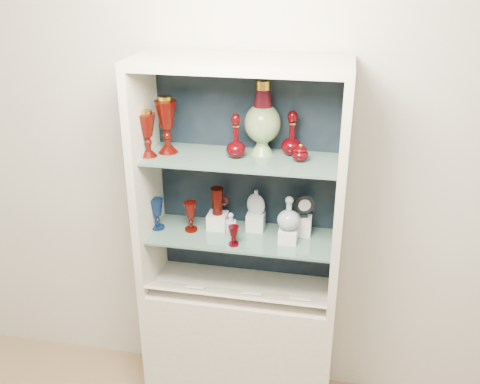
% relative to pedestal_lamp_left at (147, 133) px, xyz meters
% --- Properties ---
extents(wall_back, '(3.50, 0.02, 2.80)m').
position_rel_pedestal_lamp_left_xyz_m(wall_back, '(0.44, 0.26, -0.18)').
color(wall_back, beige).
rests_on(wall_back, ground).
extents(cabinet_base, '(1.00, 0.40, 0.75)m').
position_rel_pedestal_lamp_left_xyz_m(cabinet_base, '(0.44, 0.04, -1.21)').
color(cabinet_base, beige).
rests_on(cabinet_base, ground).
extents(cabinet_back_panel, '(0.98, 0.02, 1.15)m').
position_rel_pedestal_lamp_left_xyz_m(cabinet_back_panel, '(0.44, 0.23, -0.26)').
color(cabinet_back_panel, black).
rests_on(cabinet_back_panel, cabinet_base).
extents(cabinet_side_left, '(0.04, 0.40, 1.15)m').
position_rel_pedestal_lamp_left_xyz_m(cabinet_side_left, '(-0.04, 0.04, -0.26)').
color(cabinet_side_left, beige).
rests_on(cabinet_side_left, cabinet_base).
extents(cabinet_side_right, '(0.04, 0.40, 1.15)m').
position_rel_pedestal_lamp_left_xyz_m(cabinet_side_right, '(0.92, 0.04, -0.26)').
color(cabinet_side_right, beige).
rests_on(cabinet_side_right, cabinet_base).
extents(cabinet_top_cap, '(1.00, 0.40, 0.04)m').
position_rel_pedestal_lamp_left_xyz_m(cabinet_top_cap, '(0.44, 0.04, 0.34)').
color(cabinet_top_cap, beige).
rests_on(cabinet_top_cap, cabinet_side_left).
extents(shelf_lower, '(0.92, 0.34, 0.01)m').
position_rel_pedestal_lamp_left_xyz_m(shelf_lower, '(0.44, 0.06, -0.54)').
color(shelf_lower, slate).
rests_on(shelf_lower, cabinet_side_left).
extents(shelf_upper, '(0.92, 0.34, 0.01)m').
position_rel_pedestal_lamp_left_xyz_m(shelf_upper, '(0.44, 0.06, -0.12)').
color(shelf_upper, slate).
rests_on(shelf_upper, cabinet_side_left).
extents(label_ledge, '(0.92, 0.17, 0.09)m').
position_rel_pedestal_lamp_left_xyz_m(label_ledge, '(0.44, -0.07, -0.80)').
color(label_ledge, beige).
rests_on(label_ledge, cabinet_base).
extents(label_card_0, '(0.10, 0.06, 0.03)m').
position_rel_pedestal_lamp_left_xyz_m(label_card_0, '(0.52, -0.07, -0.79)').
color(label_card_0, white).
rests_on(label_card_0, label_ledge).
extents(label_card_1, '(0.10, 0.06, 0.03)m').
position_rel_pedestal_lamp_left_xyz_m(label_card_1, '(0.23, -0.07, -0.79)').
color(label_card_1, white).
rests_on(label_card_1, label_ledge).
extents(label_card_2, '(0.10, 0.06, 0.03)m').
position_rel_pedestal_lamp_left_xyz_m(label_card_2, '(0.77, -0.07, -0.79)').
color(label_card_2, white).
rests_on(label_card_2, label_ledge).
extents(pedestal_lamp_left, '(0.10, 0.10, 0.23)m').
position_rel_pedestal_lamp_left_xyz_m(pedestal_lamp_left, '(0.00, 0.00, 0.00)').
color(pedestal_lamp_left, '#410803').
rests_on(pedestal_lamp_left, shelf_upper).
extents(pedestal_lamp_right, '(0.14, 0.14, 0.28)m').
position_rel_pedestal_lamp_left_xyz_m(pedestal_lamp_right, '(0.07, 0.07, 0.03)').
color(pedestal_lamp_right, '#410803').
rests_on(pedestal_lamp_right, shelf_upper).
extents(enamel_urn, '(0.18, 0.18, 0.36)m').
position_rel_pedestal_lamp_left_xyz_m(enamel_urn, '(0.53, 0.14, 0.07)').
color(enamel_urn, '#0A4221').
rests_on(enamel_urn, shelf_upper).
extents(ruby_decanter_a, '(0.12, 0.12, 0.24)m').
position_rel_pedestal_lamp_left_xyz_m(ruby_decanter_a, '(0.42, 0.06, 0.01)').
color(ruby_decanter_a, '#450004').
rests_on(ruby_decanter_a, shelf_upper).
extents(ruby_decanter_b, '(0.13, 0.13, 0.23)m').
position_rel_pedestal_lamp_left_xyz_m(ruby_decanter_b, '(0.67, 0.15, 0.00)').
color(ruby_decanter_b, '#450004').
rests_on(ruby_decanter_b, shelf_upper).
extents(lidded_bowl, '(0.08, 0.08, 0.09)m').
position_rel_pedestal_lamp_left_xyz_m(lidded_bowl, '(0.72, 0.07, -0.07)').
color(lidded_bowl, '#450004').
rests_on(lidded_bowl, shelf_upper).
extents(cobalt_goblet, '(0.07, 0.07, 0.17)m').
position_rel_pedestal_lamp_left_xyz_m(cobalt_goblet, '(0.00, 0.05, -0.45)').
color(cobalt_goblet, '#091A41').
rests_on(cobalt_goblet, shelf_lower).
extents(ruby_goblet_tall, '(0.08, 0.08, 0.16)m').
position_rel_pedestal_lamp_left_xyz_m(ruby_goblet_tall, '(0.18, 0.06, -0.45)').
color(ruby_goblet_tall, '#410803').
rests_on(ruby_goblet_tall, shelf_lower).
extents(ruby_goblet_small, '(0.06, 0.06, 0.10)m').
position_rel_pedestal_lamp_left_xyz_m(ruby_goblet_small, '(0.43, -0.05, -0.48)').
color(ruby_goblet_small, '#450004').
rests_on(ruby_goblet_small, shelf_lower).
extents(riser_ruby_pitcher, '(0.10, 0.10, 0.08)m').
position_rel_pedestal_lamp_left_xyz_m(riser_ruby_pitcher, '(0.31, 0.12, -0.49)').
color(riser_ruby_pitcher, silver).
rests_on(riser_ruby_pitcher, shelf_lower).
extents(ruby_pitcher, '(0.11, 0.08, 0.14)m').
position_rel_pedestal_lamp_left_xyz_m(ruby_pitcher, '(0.31, 0.12, -0.38)').
color(ruby_pitcher, '#410803').
rests_on(ruby_pitcher, riser_ruby_pitcher).
extents(clear_square_bottle, '(0.06, 0.06, 0.15)m').
position_rel_pedestal_lamp_left_xyz_m(clear_square_bottle, '(0.40, 0.01, -0.46)').
color(clear_square_bottle, '#8F9BA9').
rests_on(clear_square_bottle, shelf_lower).
extents(riser_flat_flask, '(0.09, 0.09, 0.09)m').
position_rel_pedestal_lamp_left_xyz_m(riser_flat_flask, '(0.50, 0.14, -0.49)').
color(riser_flat_flask, silver).
rests_on(riser_flat_flask, shelf_lower).
extents(flat_flask, '(0.10, 0.06, 0.14)m').
position_rel_pedestal_lamp_left_xyz_m(flat_flask, '(0.50, 0.14, -0.38)').
color(flat_flask, '#A7AEB9').
rests_on(flat_flask, riser_flat_flask).
extents(riser_clear_round_decanter, '(0.09, 0.09, 0.07)m').
position_rel_pedestal_lamp_left_xyz_m(riser_clear_round_decanter, '(0.68, 0.04, -0.50)').
color(riser_clear_round_decanter, silver).
rests_on(riser_clear_round_decanter, shelf_lower).
extents(clear_round_decanter, '(0.12, 0.12, 0.17)m').
position_rel_pedestal_lamp_left_xyz_m(clear_round_decanter, '(0.68, 0.04, -0.38)').
color(clear_round_decanter, '#8F9BA9').
rests_on(clear_round_decanter, riser_clear_round_decanter).
extents(riser_cameo_medallion, '(0.08, 0.08, 0.10)m').
position_rel_pedestal_lamp_left_xyz_m(riser_cameo_medallion, '(0.75, 0.13, -0.48)').
color(riser_cameo_medallion, silver).
rests_on(riser_cameo_medallion, shelf_lower).
extents(cameo_medallion, '(0.11, 0.07, 0.12)m').
position_rel_pedestal_lamp_left_xyz_m(cameo_medallion, '(0.75, 0.13, -0.37)').
color(cameo_medallion, black).
rests_on(cameo_medallion, riser_cameo_medallion).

